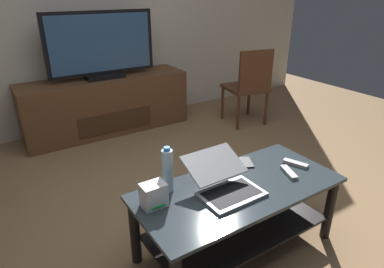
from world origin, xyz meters
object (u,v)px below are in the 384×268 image
Objects in this scene: coffee_table at (238,207)px; television at (102,47)px; dining_chair at (249,84)px; soundbar_remote at (289,172)px; laptop at (224,182)px; media_cabinet at (107,105)px; cell_phone at (246,162)px; router_box at (154,195)px; water_bottle_near at (168,170)px; tv_remote at (296,163)px.

television reaches higher than coffee_table.
dining_chair is 5.63× the size of soundbar_remote.
laptop is (-0.10, -2.24, -0.44)m from television.
media_cabinet is 2.28m from laptop.
dining_chair reaches higher than cell_phone.
cell_phone is at bearing 40.52° from coffee_table.
router_box is at bearing -143.40° from dining_chair.
cell_phone is at bearing -83.91° from media_cabinet.
router_box is (-0.50, -2.16, -0.43)m from television.
coffee_table is 2.35m from television.
television is 1.28× the size of dining_chair.
laptop is 2.81× the size of cell_phone.
water_bottle_near is at bearing -99.92° from media_cabinet.
coffee_table is 8.83× the size of cell_phone.
cell_phone is at bearing 121.98° from tv_remote.
television is 2.29m from laptop.
water_bottle_near is at bearing 34.19° from router_box.
cell_phone is 0.88× the size of soundbar_remote.
media_cabinet reaches higher than soundbar_remote.
cell_phone is (0.22, -2.07, -0.49)m from television.
dining_chair reaches higher than water_bottle_near.
laptop reaches higher than media_cabinet.
tv_remote is (0.48, -2.26, -0.48)m from television.
tv_remote and soundbar_remote have the same top height.
cell_phone is 0.32m from tv_remote.
router_box reaches higher than soundbar_remote.
tv_remote is (0.48, -0.00, 0.15)m from coffee_table.
tv_remote is at bearing -1.74° from laptop.
laptop is at bearing -92.50° from television.
media_cabinet is 4.60× the size of laptop.
water_bottle_near is (-1.83, -1.36, 0.09)m from dining_chair.
cell_phone is at bearing 28.38° from laptop.
router_box is at bearing -103.07° from television.
water_bottle_near is at bearing 146.83° from laptop.
water_bottle_near is at bearing 145.93° from tv_remote.
television is 8.62× the size of router_box.
tv_remote is at bearing -0.01° from coffee_table.
coffee_table is 0.68× the size of media_cabinet.
laptop reaches higher than router_box.
coffee_table is at bearing -11.28° from router_box.
dining_chair reaches higher than coffee_table.
router_box is 0.83× the size of soundbar_remote.
television is 2.26m from router_box.
television reaches higher than laptop.
water_bottle_near reaches higher than soundbar_remote.
dining_chair is 3.30× the size of water_bottle_near.
laptop is 0.46m from soundbar_remote.
media_cabinet is at bearing 90.00° from television.
tv_remote is (0.98, -0.10, -0.06)m from router_box.
media_cabinet is at bearing 122.00° from cell_phone.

